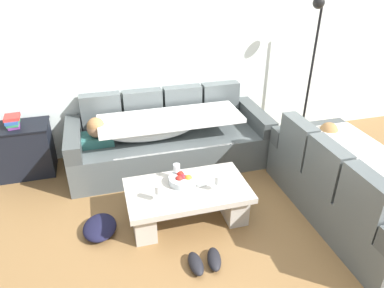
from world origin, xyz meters
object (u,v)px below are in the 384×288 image
Objects in this scene: crumpled_garment at (100,227)px; wine_glass_near_left at (159,190)px; wine_glass_far_back at (177,169)px; couch_near_window at (352,187)px; fruit_bowl at (183,179)px; coffee_table at (187,199)px; floor_lamp at (311,65)px; pair_of_shoes at (205,261)px; side_cabinet at (21,150)px; couch_along_wall at (166,140)px; open_magazine at (206,178)px; wine_glass_near_right at (218,180)px; book_stack_on_cabinet at (12,121)px.

wine_glass_near_left is at bearing -14.35° from crumpled_garment.
crumpled_garment is at bearing -168.70° from wine_glass_far_back.
fruit_bowl is at bearing 74.29° from couch_near_window.
floor_lamp reaches higher than coffee_table.
wine_glass_near_left is 0.42× the size of crumpled_garment.
pair_of_shoes is at bearing -37.88° from crumpled_garment.
coffee_table is at bearing -38.49° from side_cabinet.
wine_glass_far_back is at bearing -153.66° from floor_lamp.
couch_along_wall is 1.05m from open_magazine.
wine_glass_far_back reaches higher than fruit_bowl.
wine_glass_near_right is at bearing 0.37° from wine_glass_near_left.
wine_glass_far_back is 2.03m from book_stack_on_cabinet.
couch_near_window is at bearing -12.75° from coffee_table.
wine_glass_near_left is 2.04m from book_stack_on_cabinet.
wine_glass_near_left and wine_glass_near_right have the same top height.
open_magazine is (-0.05, 0.21, -0.11)m from wine_glass_near_right.
wine_glass_near_left is 2.04m from side_cabinet.
open_magazine is at bearing 0.81° from fruit_bowl.
crumpled_garment is (0.84, -1.32, -0.65)m from book_stack_on_cabinet.
wine_glass_far_back is at bearing 107.63° from coffee_table.
fruit_bowl is (-0.05, -1.03, 0.09)m from couch_along_wall.
couch_along_wall reaches higher than fruit_bowl.
couch_near_window reaches higher than open_magazine.
book_stack_on_cabinet is 0.70× the size of pair_of_shoes.
wine_glass_near_right is at bearing -35.45° from fruit_bowl.
crumpled_garment is (-1.10, -0.07, -0.33)m from open_magazine.
wine_glass_near_left is at bearing 82.68° from couch_near_window.
open_magazine is (0.23, 0.10, 0.15)m from coffee_table.
wine_glass_near_left is at bearing -158.65° from coffee_table.
wine_glass_near_left is (-0.28, -0.21, 0.07)m from fruit_bowl.
couch_along_wall is at bearing -177.90° from floor_lamp.
fruit_bowl reaches higher than pair_of_shoes.
couch_along_wall reaches higher than side_cabinet.
coffee_table is at bearing 21.35° from wine_glass_near_left.
crumpled_garment is (-0.85, -0.07, -0.36)m from fruit_bowl.
wine_glass_near_right is 0.74× the size of book_stack_on_cabinet.
side_cabinet reaches higher than wine_glass_far_back.
side_cabinet is at bearing 143.37° from wine_glass_near_right.
side_cabinet reaches higher than crumpled_garment.
pair_of_shoes is (-1.62, -0.28, -0.29)m from couch_near_window.
wine_glass_far_back is at bearing -35.04° from book_stack_on_cabinet.
side_cabinet is at bearing 121.94° from crumpled_garment.
floor_lamp reaches higher than wine_glass_near_left.
floor_lamp is at bearing 28.91° from fruit_bowl.
open_magazine is 0.14× the size of floor_lamp.
couch_near_window is at bearing -27.26° from book_stack_on_cabinet.
open_magazine reaches higher than pair_of_shoes.
coffee_table is 0.21m from fruit_bowl.
floor_lamp is (1.70, 1.31, 0.62)m from wine_glass_near_right.
floor_lamp is at bearing 42.78° from pair_of_shoes.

